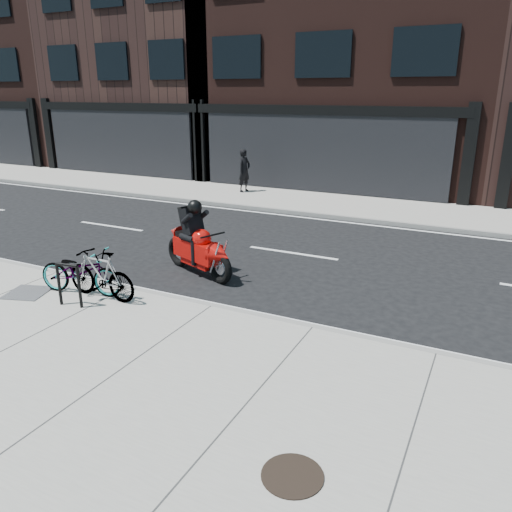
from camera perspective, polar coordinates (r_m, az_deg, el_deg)
The scene contains 13 objects.
ground at distance 11.03m, azimuth 0.25°, elevation -2.55°, with size 120.00×120.00×0.00m, color black.
sidewalk_near at distance 7.32m, azimuth -17.86°, elevation -14.53°, with size 60.00×6.00×0.13m, color gray.
sidewalk_far at distance 18.02m, azimuth 11.22°, elevation 5.58°, with size 60.00×3.50×0.13m, color gray.
building_west at distance 35.72m, azimuth -23.44°, elevation 21.46°, with size 10.00×10.00×13.50m, color black.
building_midwest at distance 29.02m, azimuth -9.13°, elevation 22.20°, with size 10.00×10.00×12.00m, color black.
building_center at distance 24.86m, azimuth 12.09°, elevation 25.63°, with size 12.00×10.00×14.50m, color black.
bike_rack at distance 9.76m, azimuth -20.63°, elevation -2.72°, with size 0.50×0.12×0.84m.
bicycle_front at distance 10.30m, azimuth -19.40°, elevation -1.68°, with size 0.61×1.75×0.92m, color gray.
bicycle_rear at distance 9.94m, azimuth -17.32°, elevation -2.05°, with size 0.45×1.60×0.96m, color gray.
motorcycle at distance 11.07m, azimuth -6.38°, elevation 1.19°, with size 2.18×1.17×1.70m.
pedestrian at distance 19.88m, azimuth -1.35°, elevation 9.74°, with size 0.61×0.40×1.67m, color black.
manhole_cover at distance 5.66m, azimuth 4.18°, elevation -23.74°, with size 0.66×0.66×0.01m, color black.
utility_grate at distance 10.88m, azimuth -24.66°, elevation -3.83°, with size 0.75×0.75×0.01m, color #424244.
Camera 1 is at (4.53, -9.25, 3.93)m, focal length 35.00 mm.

